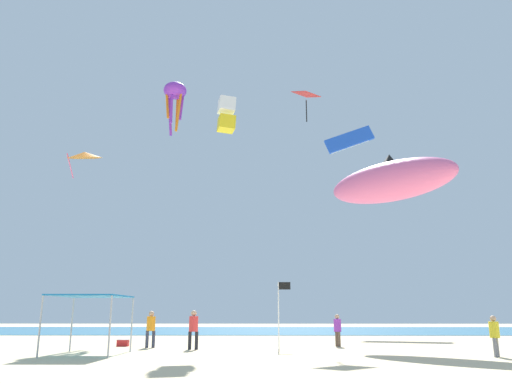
{
  "coord_description": "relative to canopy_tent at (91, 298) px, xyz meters",
  "views": [
    {
      "loc": [
        0.28,
        -21.67,
        1.69
      ],
      "look_at": [
        -0.17,
        10.87,
        9.61
      ],
      "focal_mm": 34.71,
      "sensor_mm": 36.0,
      "label": 1
    }
  ],
  "objects": [
    {
      "name": "kite_parafoil_blue",
      "position": [
        16.15,
        27.15,
        16.66
      ],
      "size": [
        5.2,
        0.74,
        3.16
      ],
      "rotation": [
        0.0,
        0.0,
        3.18
      ],
      "color": "blue"
    },
    {
      "name": "kite_box_white",
      "position": [
        4.98,
        7.56,
        11.37
      ],
      "size": [
        1.26,
        1.22,
        2.15
      ],
      "rotation": [
        0.0,
        0.0,
        1.83
      ],
      "color": "white"
    },
    {
      "name": "cooler_box",
      "position": [
        0.06,
        5.08,
        -2.09
      ],
      "size": [
        0.57,
        0.37,
        0.35
      ],
      "color": "red",
      "rests_on": "ground"
    },
    {
      "name": "banner_flag",
      "position": [
        8.02,
        2.89,
        -0.37
      ],
      "size": [
        0.61,
        0.06,
        3.09
      ],
      "color": "silver",
      "rests_on": "ground"
    },
    {
      "name": "ocean_strip",
      "position": [
        6.93,
        27.67,
        -2.25
      ],
      "size": [
        110.0,
        21.38,
        0.03
      ],
      "primitive_type": "cube",
      "color": "teal",
      "rests_on": "ground"
    },
    {
      "name": "ground",
      "position": [
        6.93,
        0.55,
        -2.31
      ],
      "size": [
        110.0,
        110.0,
        0.1
      ],
      "primitive_type": "cube",
      "color": "beige"
    },
    {
      "name": "kite_inflatable_pink",
      "position": [
        14.3,
        5.43,
        6.49
      ],
      "size": [
        7.13,
        7.09,
        2.84
      ],
      "rotation": [
        0.0,
        0.0,
        2.36
      ],
      "color": "pink"
    },
    {
      "name": "person_leftmost",
      "position": [
        16.3,
        -0.85,
        -1.34
      ],
      "size": [
        0.37,
        0.37,
        1.57
      ],
      "rotation": [
        0.0,
        0.0,
        0.9
      ],
      "color": "slate",
      "rests_on": "ground"
    },
    {
      "name": "person_rightmost",
      "position": [
        3.94,
        2.9,
        -1.22
      ],
      "size": [
        0.47,
        0.42,
        1.78
      ],
      "rotation": [
        0.0,
        0.0,
        6.26
      ],
      "color": "black",
      "rests_on": "ground"
    },
    {
      "name": "kite_octopus_purple",
      "position": [
        -0.18,
        17.43,
        17.45
      ],
      "size": [
        2.39,
        2.39,
        4.55
      ],
      "rotation": [
        0.0,
        0.0,
        0.29
      ],
      "color": "purple"
    },
    {
      "name": "kite_delta_orange",
      "position": [
        -6.6,
        15.25,
        11.28
      ],
      "size": [
        2.88,
        2.91,
        2.23
      ],
      "rotation": [
        0.0,
        0.0,
        6.17
      ],
      "color": "orange"
    },
    {
      "name": "canopy_tent",
      "position": [
        0.0,
        0.0,
        0.0
      ],
      "size": [
        2.76,
        3.31,
        2.39
      ],
      "color": "#B2B2B7",
      "rests_on": "ground"
    },
    {
      "name": "kite_diamond_red",
      "position": [
        10.34,
        11.62,
        14.48
      ],
      "size": [
        2.14,
        2.13,
        2.36
      ],
      "rotation": [
        0.0,
        0.0,
        0.68
      ],
      "color": "red"
    },
    {
      "name": "person_near_tent",
      "position": [
        1.67,
        4.05,
        -1.24
      ],
      "size": [
        0.44,
        0.42,
        1.75
      ],
      "rotation": [
        0.0,
        0.0,
        3.54
      ],
      "color": "#33384C",
      "rests_on": "ground"
    },
    {
      "name": "person_central",
      "position": [
        11.01,
        5.08,
        -1.33
      ],
      "size": [
        0.38,
        0.41,
        1.59
      ],
      "rotation": [
        0.0,
        0.0,
        1.89
      ],
      "color": "brown",
      "rests_on": "ground"
    }
  ]
}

